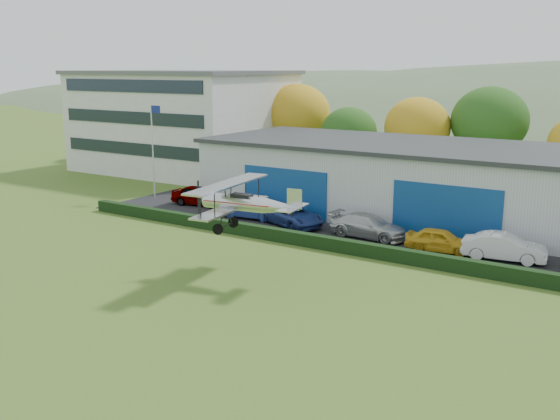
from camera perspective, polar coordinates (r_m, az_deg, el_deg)
The scene contains 14 objects.
ground at distance 26.31m, azimuth -12.94°, elevation -11.86°, with size 300.00×300.00×0.00m, color #496A21.
apron at distance 41.53m, azimuth 11.38°, elevation -2.58°, with size 48.00×9.00×0.05m, color black.
hedge at distance 37.16m, azimuth 8.64°, elevation -3.69°, with size 46.00×0.60×0.80m, color black.
hangar at distance 46.82m, azimuth 16.98°, elevation 2.13°, with size 40.60×12.60×5.30m.
office_block at distance 68.88m, azimuth -8.59°, elevation 7.91°, with size 20.60×15.60×10.40m.
flagpole at distance 53.94m, azimuth -11.25°, elevation 6.06°, with size 1.05×0.10×8.00m.
tree_belt at distance 59.63m, azimuth 16.77°, elevation 7.17°, with size 75.70×13.22×10.12m.
car_0 at distance 50.89m, azimuth -7.19°, elevation 1.30°, with size 1.84×4.57×1.56m, color gray.
car_1 at distance 46.02m, azimuth -2.50°, elevation 0.16°, with size 1.62×4.64×1.53m, color navy.
car_2 at distance 43.98m, azimuth 1.07°, elevation -0.49°, with size 2.35×5.09×1.41m, color navy.
car_3 at distance 41.29m, azimuth 7.92°, elevation -1.43°, with size 2.09×5.15×1.49m, color silver.
car_4 at distance 38.96m, azimuth 14.14°, elevation -2.64°, with size 1.65×4.09×1.39m, color gold.
car_5 at distance 38.30m, azimuth 19.40°, elevation -3.15°, with size 1.61×4.61×1.52m, color silver.
biplane at distance 32.66m, azimuth -3.31°, elevation 0.74°, with size 6.01×6.89×2.57m.
Camera 1 is at (17.52, -16.39, 10.79)m, focal length 40.93 mm.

